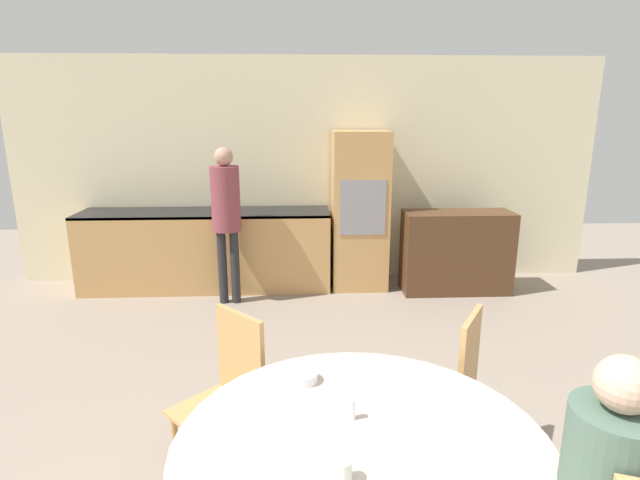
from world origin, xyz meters
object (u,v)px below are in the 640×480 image
Objects in this scene: person_standing at (226,208)px; cup at (344,471)px; sideboard at (456,252)px; chair_far_right at (451,382)px; bowl_near at (303,377)px; chair_far_left at (229,389)px; oven_unit at (359,211)px.

person_standing reaches higher than cup.
chair_far_right is at bearing -108.17° from sideboard.
sideboard is 4.18m from cup.
person_standing reaches higher than bowl_near.
chair_far_right is at bearing -58.64° from person_standing.
chair_far_left is 1.16m from cup.
person_standing is at bearing 143.45° from chair_far_left.
chair_far_left is at bearing -57.53° from chair_far_right.
oven_unit is 1.49× the size of sideboard.
cup is (-1.63, -3.84, 0.33)m from sideboard.
chair_far_left is 2.67m from person_standing.
bowl_near is (-0.83, -0.34, 0.25)m from chair_far_right.
cup is at bearing -76.33° from person_standing.
oven_unit is 3.31m from chair_far_left.
chair_far_left is at bearing -109.51° from oven_unit.
bowl_near is (0.41, -0.33, 0.25)m from chair_far_left.
chair_far_right is 0.57× the size of person_standing.
person_standing is at bearing -116.75° from chair_far_right.
chair_far_right is 1.26m from cup.
oven_unit reaches higher than sideboard.
oven_unit is 1.90× the size of chair_far_left.
oven_unit is 1.90× the size of chair_far_right.
bowl_near is (-0.69, -3.43, -0.12)m from oven_unit.
cup is at bearing -78.99° from bowl_near.
oven_unit is 3.11m from chair_far_right.
chair_far_right is at bearing 22.36° from bowl_near.
cup is (0.53, -1.00, 0.27)m from chair_far_left.
person_standing reaches higher than chair_far_left.
oven_unit reaches higher than chair_far_left.
sideboard is at bearing -166.28° from chair_far_right.
person_standing is at bearing -161.06° from oven_unit.
cup is 0.68m from bowl_near.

